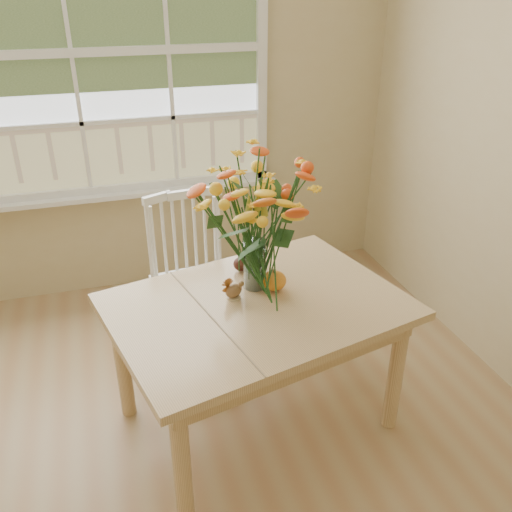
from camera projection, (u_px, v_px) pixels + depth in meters
name	position (u px, v px, depth m)	size (l,w,h in m)	color
wall_back	(76.00, 88.00, 3.18)	(4.00, 0.02, 2.70)	tan
window	(72.00, 56.00, 3.07)	(2.42, 0.12, 1.74)	silver
dining_table	(257.00, 320.00, 2.40)	(1.42, 1.15, 0.67)	tan
windsor_chair	(192.00, 269.00, 2.94)	(0.47, 0.45, 0.92)	white
flower_vase	(255.00, 217.00, 2.33)	(0.48, 0.48, 0.57)	white
pumpkin	(274.00, 281.00, 2.44)	(0.11, 0.11, 0.09)	orange
turkey_figurine	(233.00, 291.00, 2.38)	(0.09, 0.08, 0.10)	#CCB78C
dark_gourd	(241.00, 265.00, 2.60)	(0.13, 0.10, 0.07)	#38160F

